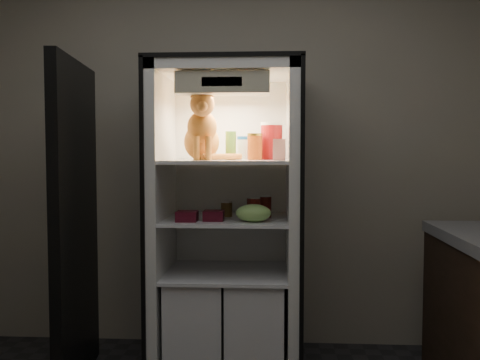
# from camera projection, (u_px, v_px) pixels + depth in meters

# --- Properties ---
(room_shell) EXTENTS (3.60, 3.60, 3.60)m
(room_shell) POSITION_uv_depth(u_px,v_px,m) (195.00, 74.00, 1.88)
(room_shell) COLOR white
(room_shell) RESTS_ON floor
(refrigerator) EXTENTS (0.90, 0.72, 1.88)m
(refrigerator) POSITION_uv_depth(u_px,v_px,m) (228.00, 240.00, 3.30)
(refrigerator) COLOR white
(refrigerator) RESTS_ON floor
(fridge_door) EXTENTS (0.16, 0.87, 1.85)m
(fridge_door) POSITION_uv_depth(u_px,v_px,m) (75.00, 226.00, 3.04)
(fridge_door) COLOR black
(fridge_door) RESTS_ON floor
(tabby_cat) EXTENTS (0.37, 0.41, 0.43)m
(tabby_cat) POSITION_uv_depth(u_px,v_px,m) (202.00, 133.00, 3.18)
(tabby_cat) COLOR orange
(tabby_cat) RESTS_ON refrigerator
(parmesan_shaker) EXTENTS (0.07, 0.07, 0.17)m
(parmesan_shaker) POSITION_uv_depth(u_px,v_px,m) (231.00, 146.00, 3.23)
(parmesan_shaker) COLOR #238225
(parmesan_shaker) RESTS_ON refrigerator
(mayo_tub) EXTENTS (0.10, 0.10, 0.14)m
(mayo_tub) POSITION_uv_depth(u_px,v_px,m) (245.00, 148.00, 3.32)
(mayo_tub) COLOR white
(mayo_tub) RESTS_ON refrigerator
(salsa_jar) EXTENTS (0.09, 0.09, 0.16)m
(salsa_jar) POSITION_uv_depth(u_px,v_px,m) (255.00, 147.00, 3.21)
(salsa_jar) COLOR maroon
(salsa_jar) RESTS_ON refrigerator
(pepper_jar) EXTENTS (0.14, 0.14, 0.23)m
(pepper_jar) POSITION_uv_depth(u_px,v_px,m) (272.00, 141.00, 3.29)
(pepper_jar) COLOR #A91619
(pepper_jar) RESTS_ON refrigerator
(cream_carton) EXTENTS (0.07, 0.07, 0.12)m
(cream_carton) POSITION_uv_depth(u_px,v_px,m) (279.00, 150.00, 3.05)
(cream_carton) COLOR silver
(cream_carton) RESTS_ON refrigerator
(soda_can_a) EXTENTS (0.06, 0.06, 0.12)m
(soda_can_a) POSITION_uv_depth(u_px,v_px,m) (252.00, 207.00, 3.27)
(soda_can_a) COLOR black
(soda_can_a) RESTS_ON refrigerator
(soda_can_b) EXTENTS (0.07, 0.07, 0.13)m
(soda_can_b) POSITION_uv_depth(u_px,v_px,m) (266.00, 207.00, 3.25)
(soda_can_b) COLOR black
(soda_can_b) RESTS_ON refrigerator
(soda_can_c) EXTENTS (0.07, 0.07, 0.13)m
(soda_can_c) POSITION_uv_depth(u_px,v_px,m) (254.00, 208.00, 3.15)
(soda_can_c) COLOR black
(soda_can_c) RESTS_ON refrigerator
(condiment_jar) EXTENTS (0.07, 0.07, 0.10)m
(condiment_jar) POSITION_uv_depth(u_px,v_px,m) (227.00, 209.00, 3.28)
(condiment_jar) COLOR #513817
(condiment_jar) RESTS_ON refrigerator
(grape_bag) EXTENTS (0.20, 0.15, 0.10)m
(grape_bag) POSITION_uv_depth(u_px,v_px,m) (253.00, 213.00, 3.04)
(grape_bag) COLOR #76AB4F
(grape_bag) RESTS_ON refrigerator
(berry_box_left) EXTENTS (0.12, 0.12, 0.06)m
(berry_box_left) POSITION_uv_depth(u_px,v_px,m) (187.00, 216.00, 3.06)
(berry_box_left) COLOR #520D1B
(berry_box_left) RESTS_ON refrigerator
(berry_box_right) EXTENTS (0.12, 0.12, 0.06)m
(berry_box_right) POSITION_uv_depth(u_px,v_px,m) (214.00, 216.00, 3.09)
(berry_box_right) COLOR #520D1B
(berry_box_right) RESTS_ON refrigerator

